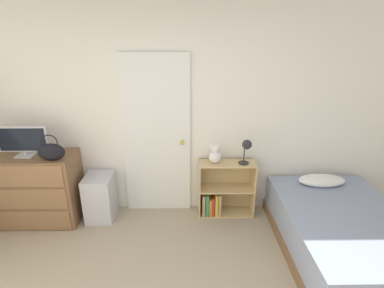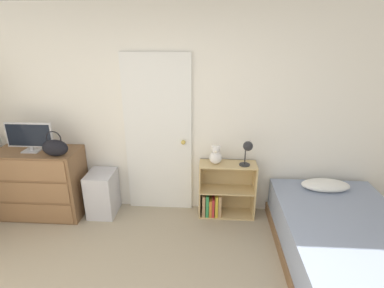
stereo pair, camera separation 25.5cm
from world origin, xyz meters
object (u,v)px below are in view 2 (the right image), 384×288
at_px(dresser, 42,183).
at_px(storage_bin, 103,193).
at_px(teddy_bear, 216,156).
at_px(bookshelf, 222,194).
at_px(tv, 29,136).
at_px(bed, 344,241).
at_px(desk_lamp, 248,148).
at_px(handbag, 55,147).

xyz_separation_m(dresser, storage_bin, (0.75, 0.05, -0.15)).
bearing_deg(teddy_bear, bookshelf, 4.01).
height_order(tv, storage_bin, tv).
bearing_deg(bed, dresser, 169.29).
distance_m(storage_bin, desk_lamp, 1.92).
xyz_separation_m(tv, desk_lamp, (2.58, 0.09, -0.12)).
xyz_separation_m(bookshelf, desk_lamp, (0.28, -0.05, 0.65)).
bearing_deg(storage_bin, handbag, -155.54).
distance_m(dresser, desk_lamp, 2.60).
height_order(teddy_bear, desk_lamp, desk_lamp).
xyz_separation_m(dresser, desk_lamp, (2.55, 0.07, 0.50)).
bearing_deg(tv, dresser, 28.74).
height_order(dresser, bookshelf, dresser).
xyz_separation_m(storage_bin, teddy_bear, (1.43, 0.07, 0.53)).
bearing_deg(handbag, teddy_bear, 7.87).
xyz_separation_m(teddy_bear, bed, (1.30, -0.77, -0.58)).
xyz_separation_m(dresser, bed, (3.48, -0.66, -0.20)).
height_order(bookshelf, desk_lamp, desk_lamp).
height_order(desk_lamp, bed, desk_lamp).
relative_size(dresser, desk_lamp, 3.23).
relative_size(tv, handbag, 1.86).
xyz_separation_m(dresser, teddy_bear, (2.18, 0.11, 0.38)).
bearing_deg(dresser, bed, -10.71).
relative_size(handbag, desk_lamp, 0.98).
distance_m(dresser, tv, 0.63).
distance_m(tv, bed, 3.66).
height_order(dresser, desk_lamp, desk_lamp).
distance_m(desk_lamp, bed, 1.37).
height_order(bookshelf, bed, bookshelf).
distance_m(storage_bin, bookshelf, 1.53).
xyz_separation_m(teddy_bear, desk_lamp, (0.37, -0.04, 0.12)).
relative_size(tv, storage_bin, 0.98).
distance_m(handbag, teddy_bear, 1.87).
bearing_deg(bookshelf, bed, -32.81).
xyz_separation_m(storage_bin, desk_lamp, (1.80, 0.02, 0.65)).
distance_m(handbag, desk_lamp, 2.23).
distance_m(storage_bin, bed, 2.82).
bearing_deg(desk_lamp, handbag, -174.50).
distance_m(dresser, bookshelf, 2.28).
relative_size(teddy_bear, desk_lamp, 0.75).
relative_size(dresser, tv, 1.78).
distance_m(handbag, bookshelf, 2.08).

